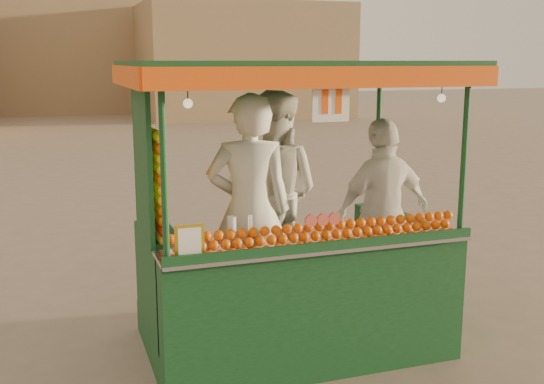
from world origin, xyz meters
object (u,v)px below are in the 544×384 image
object	(u,v)px
juice_cart	(288,262)
vendor_right	(383,213)
vendor_left	(249,210)
vendor_middle	(272,194)

from	to	relation	value
juice_cart	vendor_right	xyz separation A→B (m)	(0.94, 0.08, 0.34)
vendor_left	vendor_middle	distance (m)	0.75
juice_cart	vendor_left	size ratio (longest dim) A/B	1.41
vendor_middle	vendor_right	distance (m)	1.05
vendor_left	vendor_middle	world-z (taller)	vendor_left
vendor_left	juice_cart	bearing A→B (deg)	178.94
vendor_middle	vendor_right	xyz separation A→B (m)	(0.85, -0.62, -0.12)
juice_cart	vendor_middle	distance (m)	0.84
vendor_right	vendor_left	bearing A→B (deg)	-9.43
juice_cart	vendor_left	bearing A→B (deg)	166.60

